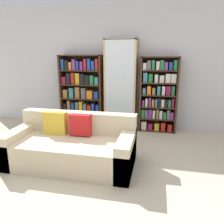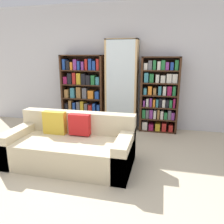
{
  "view_description": "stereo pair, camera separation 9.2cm",
  "coord_description": "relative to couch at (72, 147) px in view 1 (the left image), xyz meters",
  "views": [
    {
      "loc": [
        0.98,
        -2.44,
        1.59
      ],
      "look_at": [
        0.19,
        1.29,
        0.61
      ],
      "focal_mm": 35.0,
      "sensor_mm": 36.0,
      "label": 1
    },
    {
      "loc": [
        1.07,
        -2.42,
        1.59
      ],
      "look_at": [
        0.19,
        1.29,
        0.61
      ],
      "focal_mm": 35.0,
      "sensor_mm": 36.0,
      "label": 2
    }
  ],
  "objects": [
    {
      "name": "couch",
      "position": [
        0.0,
        0.0,
        0.0
      ],
      "size": [
        1.86,
        0.9,
        0.75
      ],
      "color": "beige",
      "rests_on": "ground"
    },
    {
      "name": "bookshelf_right",
      "position": [
        1.24,
        1.81,
        0.52
      ],
      "size": [
        0.78,
        0.32,
        1.58
      ],
      "color": "#3D2314",
      "rests_on": "ground"
    },
    {
      "name": "ground_plane",
      "position": [
        0.24,
        -0.42,
        -0.26
      ],
      "size": [
        16.0,
        16.0,
        0.0
      ],
      "primitive_type": "plane",
      "color": "beige"
    },
    {
      "name": "wall_back",
      "position": [
        0.24,
        2.02,
        1.09
      ],
      "size": [
        6.51,
        0.06,
        2.7
      ],
      "color": "silver",
      "rests_on": "ground"
    },
    {
      "name": "display_cabinet",
      "position": [
        0.43,
        1.8,
        0.69
      ],
      "size": [
        0.67,
        0.36,
        1.93
      ],
      "color": "tan",
      "rests_on": "ground"
    },
    {
      "name": "wine_bottle",
      "position": [
        0.75,
        1.04,
        -0.12
      ],
      "size": [
        0.09,
        0.09,
        0.36
      ],
      "color": "black",
      "rests_on": "ground"
    },
    {
      "name": "bookshelf_left",
      "position": [
        -0.47,
        1.81,
        0.52
      ],
      "size": [
        0.97,
        0.32,
        1.61
      ],
      "color": "#3D2314",
      "rests_on": "ground"
    }
  ]
}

